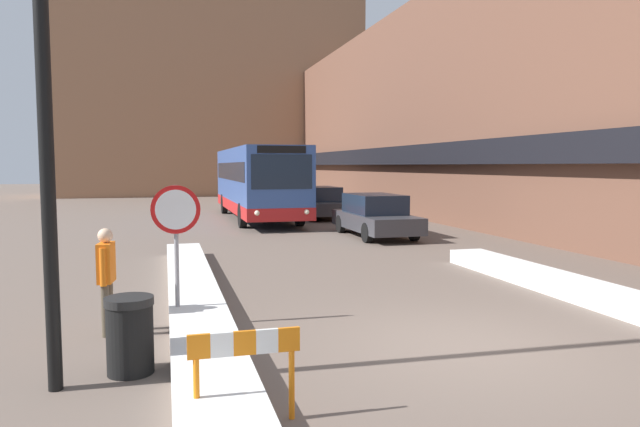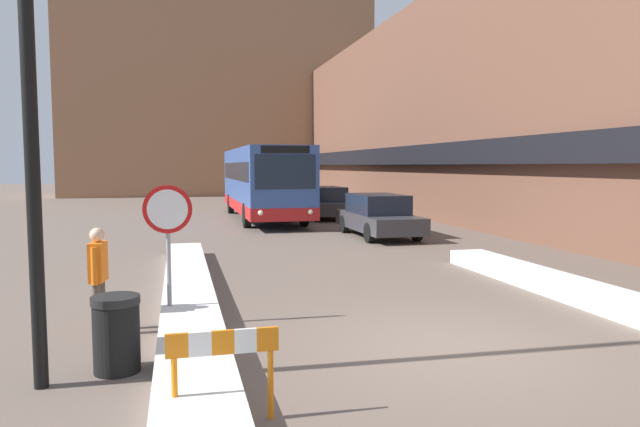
{
  "view_description": "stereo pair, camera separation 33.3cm",
  "coord_description": "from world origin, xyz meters",
  "px_view_note": "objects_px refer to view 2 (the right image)",
  "views": [
    {
      "loc": [
        -4.07,
        -7.04,
        2.54
      ],
      "look_at": [
        -0.04,
        7.72,
        1.26
      ],
      "focal_mm": 32.0,
      "sensor_mm": 36.0,
      "label": 1
    },
    {
      "loc": [
        -3.75,
        -7.12,
        2.54
      ],
      "look_at": [
        -0.04,
        7.72,
        1.26
      ],
      "focal_mm": 32.0,
      "sensor_mm": 36.0,
      "label": 2
    }
  ],
  "objects_px": {
    "stop_sign": "(168,224)",
    "construction_barricade": "(223,357)",
    "pedestrian": "(98,270)",
    "parked_car_front": "(378,215)",
    "parked_car_middle": "(326,202)",
    "parked_car_back": "(300,197)",
    "city_bus": "(263,181)",
    "street_lamp": "(55,35)",
    "trash_bin": "(116,334)"
  },
  "relations": [
    {
      "from": "stop_sign",
      "to": "construction_barricade",
      "type": "distance_m",
      "value": 3.86
    },
    {
      "from": "pedestrian",
      "to": "construction_barricade",
      "type": "distance_m",
      "value": 3.91
    },
    {
      "from": "parked_car_front",
      "to": "parked_car_middle",
      "type": "bearing_deg",
      "value": 90.0
    },
    {
      "from": "stop_sign",
      "to": "pedestrian",
      "type": "xyz_separation_m",
      "value": [
        -1.03,
        -0.14,
        -0.65
      ]
    },
    {
      "from": "parked_car_back",
      "to": "stop_sign",
      "type": "xyz_separation_m",
      "value": [
        -7.11,
        -23.51,
        0.92
      ]
    },
    {
      "from": "parked_car_back",
      "to": "parked_car_middle",
      "type": "bearing_deg",
      "value": -90.0
    },
    {
      "from": "city_bus",
      "to": "parked_car_back",
      "type": "distance_m",
      "value": 6.55
    },
    {
      "from": "street_lamp",
      "to": "construction_barricade",
      "type": "bearing_deg",
      "value": -40.37
    },
    {
      "from": "parked_car_middle",
      "to": "construction_barricade",
      "type": "height_order",
      "value": "parked_car_middle"
    },
    {
      "from": "stop_sign",
      "to": "street_lamp",
      "type": "bearing_deg",
      "value": -116.32
    },
    {
      "from": "stop_sign",
      "to": "trash_bin",
      "type": "distance_m",
      "value": 2.33
    },
    {
      "from": "trash_bin",
      "to": "parked_car_middle",
      "type": "bearing_deg",
      "value": 68.3
    },
    {
      "from": "parked_car_back",
      "to": "construction_barricade",
      "type": "relative_size",
      "value": 4.26
    },
    {
      "from": "parked_car_middle",
      "to": "stop_sign",
      "type": "height_order",
      "value": "stop_sign"
    },
    {
      "from": "trash_bin",
      "to": "pedestrian",
      "type": "bearing_deg",
      "value": 103.25
    },
    {
      "from": "city_bus",
      "to": "trash_bin",
      "type": "xyz_separation_m",
      "value": [
        -4.7,
        -19.74,
        -1.32
      ]
    },
    {
      "from": "parked_car_back",
      "to": "pedestrian",
      "type": "height_order",
      "value": "pedestrian"
    },
    {
      "from": "parked_car_back",
      "to": "street_lamp",
      "type": "xyz_separation_m",
      "value": [
        -8.24,
        -25.78,
        3.28
      ]
    },
    {
      "from": "city_bus",
      "to": "street_lamp",
      "type": "height_order",
      "value": "street_lamp"
    },
    {
      "from": "parked_car_middle",
      "to": "parked_car_back",
      "type": "height_order",
      "value": "parked_car_middle"
    },
    {
      "from": "parked_car_back",
      "to": "street_lamp",
      "type": "relative_size",
      "value": 0.73
    },
    {
      "from": "parked_car_middle",
      "to": "street_lamp",
      "type": "bearing_deg",
      "value": -112.65
    },
    {
      "from": "stop_sign",
      "to": "pedestrian",
      "type": "distance_m",
      "value": 1.23
    },
    {
      "from": "parked_car_back",
      "to": "construction_barricade",
      "type": "xyz_separation_m",
      "value": [
        -6.55,
        -27.21,
        -0.03
      ]
    },
    {
      "from": "parked_car_back",
      "to": "construction_barricade",
      "type": "distance_m",
      "value": 27.99
    },
    {
      "from": "stop_sign",
      "to": "parked_car_front",
      "type": "bearing_deg",
      "value": 54.65
    },
    {
      "from": "pedestrian",
      "to": "parked_car_middle",
      "type": "bearing_deg",
      "value": -18.41
    },
    {
      "from": "parked_car_back",
      "to": "trash_bin",
      "type": "distance_m",
      "value": 26.6
    },
    {
      "from": "construction_barricade",
      "to": "street_lamp",
      "type": "bearing_deg",
      "value": 139.63
    },
    {
      "from": "parked_car_middle",
      "to": "construction_barricade",
      "type": "relative_size",
      "value": 4.07
    },
    {
      "from": "stop_sign",
      "to": "parked_car_back",
      "type": "bearing_deg",
      "value": 73.17
    },
    {
      "from": "parked_car_front",
      "to": "stop_sign",
      "type": "distance_m",
      "value": 12.33
    },
    {
      "from": "parked_car_middle",
      "to": "street_lamp",
      "type": "height_order",
      "value": "street_lamp"
    },
    {
      "from": "parked_car_front",
      "to": "street_lamp",
      "type": "height_order",
      "value": "street_lamp"
    },
    {
      "from": "city_bus",
      "to": "construction_barricade",
      "type": "xyz_separation_m",
      "value": [
        -3.53,
        -21.5,
        -1.13
      ]
    },
    {
      "from": "city_bus",
      "to": "parked_car_back",
      "type": "bearing_deg",
      "value": 62.1
    },
    {
      "from": "stop_sign",
      "to": "city_bus",
      "type": "bearing_deg",
      "value": 77.05
    },
    {
      "from": "city_bus",
      "to": "street_lamp",
      "type": "relative_size",
      "value": 1.86
    },
    {
      "from": "trash_bin",
      "to": "construction_barricade",
      "type": "xyz_separation_m",
      "value": [
        1.17,
        -1.76,
        0.19
      ]
    },
    {
      "from": "street_lamp",
      "to": "construction_barricade",
      "type": "height_order",
      "value": "street_lamp"
    },
    {
      "from": "stop_sign",
      "to": "parked_car_middle",
      "type": "bearing_deg",
      "value": 67.84
    },
    {
      "from": "parked_car_back",
      "to": "construction_barricade",
      "type": "bearing_deg",
      "value": -103.54
    },
    {
      "from": "street_lamp",
      "to": "pedestrian",
      "type": "xyz_separation_m",
      "value": [
        0.09,
        2.13,
        -3.01
      ]
    },
    {
      "from": "stop_sign",
      "to": "trash_bin",
      "type": "height_order",
      "value": "stop_sign"
    },
    {
      "from": "city_bus",
      "to": "pedestrian",
      "type": "relative_size",
      "value": 7.42
    },
    {
      "from": "parked_car_middle",
      "to": "pedestrian",
      "type": "bearing_deg",
      "value": -114.83
    },
    {
      "from": "stop_sign",
      "to": "pedestrian",
      "type": "height_order",
      "value": "stop_sign"
    },
    {
      "from": "trash_bin",
      "to": "construction_barricade",
      "type": "height_order",
      "value": "trash_bin"
    },
    {
      "from": "parked_car_middle",
      "to": "street_lamp",
      "type": "distance_m",
      "value": 21.62
    },
    {
      "from": "pedestrian",
      "to": "parked_car_front",
      "type": "bearing_deg",
      "value": -32.28
    }
  ]
}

